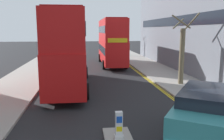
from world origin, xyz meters
The scene contains 12 objects.
sidewalk_right centered at (6.50, 16.00, 0.07)m, with size 4.00×80.00×0.14m, color #9E9991.
sidewalk_left centered at (-6.50, 16.00, 0.07)m, with size 4.00×80.00×0.14m, color #9E9991.
kerb_line_outer centered at (4.40, 14.00, 0.00)m, with size 0.10×56.00×0.01m, color yellow.
kerb_line_inner centered at (4.24, 14.00, 0.00)m, with size 0.10×56.00×0.01m, color yellow.
traffic_island centered at (0.00, 4.83, 0.05)m, with size 1.10×2.20×0.10m, color #9E9991.
keep_left_bollard centered at (0.00, 4.83, 0.61)m, with size 0.36×0.28×1.11m.
double_decker_bus_away centered at (-2.36, 14.07, 3.03)m, with size 2.87×10.83×5.64m.
double_decker_bus_oncoming centered at (2.24, 25.48, 3.03)m, with size 2.85×10.82×5.64m.
taxi_minivan centered at (3.11, 4.14, 1.07)m, with size 4.22×5.03×2.12m.
street_tree_near centered at (5.38, 35.71, 2.53)m, with size 1.70×1.83×5.14m.
street_tree_far centered at (6.30, 13.66, 2.55)m, with size 2.01×1.98×5.46m.
townhouse_terrace_right centered at (13.50, 21.91, 6.93)m, with size 10.08×28.00×13.85m.
Camera 1 is at (-1.35, -3.81, 4.32)m, focal length 38.00 mm.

